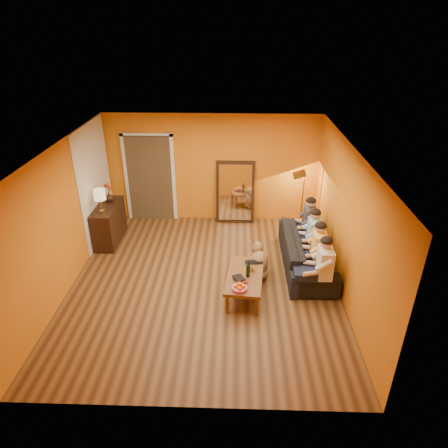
{
  "coord_description": "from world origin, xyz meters",
  "views": [
    {
      "loc": [
        0.57,
        -6.22,
        4.5
      ],
      "look_at": [
        0.35,
        0.5,
        1.0
      ],
      "focal_mm": 32.0,
      "sensor_mm": 36.0,
      "label": 1
    }
  ],
  "objects_px": {
    "sideboard": "(109,223)",
    "laptop": "(254,264)",
    "floor_lamp": "(302,201)",
    "person_mid_left": "(319,251)",
    "mirror_frame": "(235,192)",
    "tumbler": "(252,269)",
    "vase": "(109,197)",
    "coffee_table": "(245,284)",
    "table_lamp": "(101,201)",
    "person_mid_right": "(314,237)",
    "person_far_left": "(324,268)",
    "wine_bottle": "(248,269)",
    "person_far_right": "(309,224)",
    "dog": "(259,260)",
    "sofa": "(307,251)"
  },
  "relations": [
    {
      "from": "wine_bottle",
      "to": "vase",
      "type": "relative_size",
      "value": 1.51
    },
    {
      "from": "person_mid_right",
      "to": "dog",
      "type": "bearing_deg",
      "value": -155.93
    },
    {
      "from": "person_mid_left",
      "to": "tumbler",
      "type": "bearing_deg",
      "value": -161.72
    },
    {
      "from": "coffee_table",
      "to": "vase",
      "type": "bearing_deg",
      "value": 150.38
    },
    {
      "from": "table_lamp",
      "to": "floor_lamp",
      "type": "xyz_separation_m",
      "value": [
        4.34,
        0.98,
        -0.39
      ]
    },
    {
      "from": "mirror_frame",
      "to": "person_far_left",
      "type": "xyz_separation_m",
      "value": [
        1.58,
        -2.98,
        -0.15
      ]
    },
    {
      "from": "person_mid_right",
      "to": "sideboard",
      "type": "bearing_deg",
      "value": 169.64
    },
    {
      "from": "sideboard",
      "to": "tumbler",
      "type": "distance_m",
      "value": 3.58
    },
    {
      "from": "coffee_table",
      "to": "person_far_left",
      "type": "relative_size",
      "value": 1.0
    },
    {
      "from": "table_lamp",
      "to": "person_mid_left",
      "type": "relative_size",
      "value": 0.42
    },
    {
      "from": "mirror_frame",
      "to": "tumbler",
      "type": "xyz_separation_m",
      "value": [
        0.32,
        -2.84,
        -0.29
      ]
    },
    {
      "from": "coffee_table",
      "to": "laptop",
      "type": "xyz_separation_m",
      "value": [
        0.18,
        0.35,
        0.22
      ]
    },
    {
      "from": "mirror_frame",
      "to": "laptop",
      "type": "relative_size",
      "value": 4.49
    },
    {
      "from": "mirror_frame",
      "to": "sideboard",
      "type": "height_order",
      "value": "mirror_frame"
    },
    {
      "from": "floor_lamp",
      "to": "sideboard",
      "type": "bearing_deg",
      "value": -167.18
    },
    {
      "from": "sideboard",
      "to": "vase",
      "type": "height_order",
      "value": "vase"
    },
    {
      "from": "person_far_left",
      "to": "wine_bottle",
      "type": "xyz_separation_m",
      "value": [
        -1.33,
        -0.04,
        -0.03
      ]
    },
    {
      "from": "table_lamp",
      "to": "tumbler",
      "type": "distance_m",
      "value": 3.5
    },
    {
      "from": "table_lamp",
      "to": "vase",
      "type": "bearing_deg",
      "value": 90.0
    },
    {
      "from": "mirror_frame",
      "to": "sideboard",
      "type": "xyz_separation_m",
      "value": [
        -2.79,
        -1.08,
        -0.34
      ]
    },
    {
      "from": "coffee_table",
      "to": "table_lamp",
      "type": "bearing_deg",
      "value": 157.98
    },
    {
      "from": "coffee_table",
      "to": "floor_lamp",
      "type": "height_order",
      "value": "floor_lamp"
    },
    {
      "from": "table_lamp",
      "to": "wine_bottle",
      "type": "relative_size",
      "value": 1.65
    },
    {
      "from": "mirror_frame",
      "to": "person_far_right",
      "type": "bearing_deg",
      "value": -40.06
    },
    {
      "from": "dog",
      "to": "person_mid_left",
      "type": "xyz_separation_m",
      "value": [
        1.1,
        -0.06,
        0.26
      ]
    },
    {
      "from": "sofa",
      "to": "wine_bottle",
      "type": "relative_size",
      "value": 7.36
    },
    {
      "from": "table_lamp",
      "to": "person_far_right",
      "type": "relative_size",
      "value": 0.42
    },
    {
      "from": "wine_bottle",
      "to": "vase",
      "type": "height_order",
      "value": "vase"
    },
    {
      "from": "mirror_frame",
      "to": "sofa",
      "type": "distance_m",
      "value": 2.49
    },
    {
      "from": "mirror_frame",
      "to": "table_lamp",
      "type": "xyz_separation_m",
      "value": [
        -2.79,
        -1.38,
        0.34
      ]
    },
    {
      "from": "tumbler",
      "to": "coffee_table",
      "type": "bearing_deg",
      "value": -135.0
    },
    {
      "from": "coffee_table",
      "to": "laptop",
      "type": "distance_m",
      "value": 0.45
    },
    {
      "from": "dog",
      "to": "person_mid_left",
      "type": "relative_size",
      "value": 0.57
    },
    {
      "from": "sideboard",
      "to": "laptop",
      "type": "xyz_separation_m",
      "value": [
        3.17,
        -1.53,
        0.01
      ]
    },
    {
      "from": "person_mid_right",
      "to": "person_far_left",
      "type": "bearing_deg",
      "value": -90.0
    },
    {
      "from": "laptop",
      "to": "person_mid_left",
      "type": "bearing_deg",
      "value": -0.16
    },
    {
      "from": "person_mid_left",
      "to": "mirror_frame",
      "type": "bearing_deg",
      "value": 123.05
    },
    {
      "from": "person_mid_right",
      "to": "floor_lamp",
      "type": "bearing_deg",
      "value": 91.16
    },
    {
      "from": "person_mid_left",
      "to": "person_mid_right",
      "type": "xyz_separation_m",
      "value": [
        0.0,
        0.55,
        0.0
      ]
    },
    {
      "from": "person_mid_right",
      "to": "laptop",
      "type": "xyz_separation_m",
      "value": [
        -1.2,
        -0.74,
        -0.18
      ]
    },
    {
      "from": "coffee_table",
      "to": "dog",
      "type": "bearing_deg",
      "value": 70.5
    },
    {
      "from": "tumbler",
      "to": "person_far_right",
      "type": "bearing_deg",
      "value": 50.28
    },
    {
      "from": "person_mid_left",
      "to": "vase",
      "type": "relative_size",
      "value": 5.94
    },
    {
      "from": "mirror_frame",
      "to": "vase",
      "type": "xyz_separation_m",
      "value": [
        -2.79,
        -0.83,
        0.19
      ]
    },
    {
      "from": "coffee_table",
      "to": "person_mid_right",
      "type": "height_order",
      "value": "person_mid_right"
    },
    {
      "from": "table_lamp",
      "to": "person_far_left",
      "type": "distance_m",
      "value": 4.68
    },
    {
      "from": "table_lamp",
      "to": "floor_lamp",
      "type": "distance_m",
      "value": 4.47
    },
    {
      "from": "laptop",
      "to": "vase",
      "type": "xyz_separation_m",
      "value": [
        -3.17,
        1.78,
        0.52
      ]
    },
    {
      "from": "wine_bottle",
      "to": "floor_lamp",
      "type": "bearing_deg",
      "value": 63.55
    },
    {
      "from": "sofa",
      "to": "person_far_right",
      "type": "distance_m",
      "value": 0.72
    }
  ]
}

